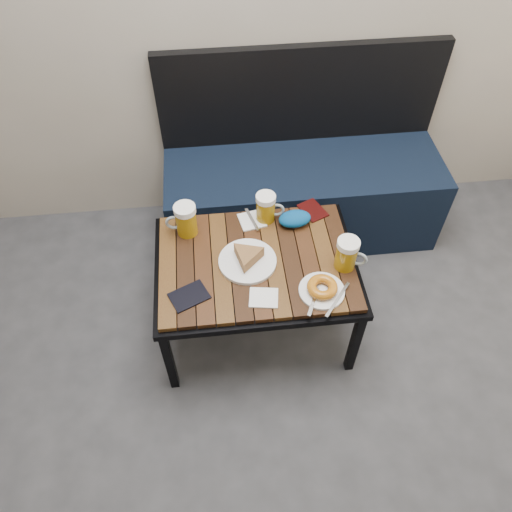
{
  "coord_description": "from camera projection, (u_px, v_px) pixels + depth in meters",
  "views": [
    {
      "loc": [
        -0.16,
        -0.17,
        2.06
      ],
      "look_at": [
        -0.01,
        1.14,
        0.5
      ],
      "focal_mm": 35.0,
      "sensor_mm": 36.0,
      "label": 1
    }
  ],
  "objects": [
    {
      "name": "passport_burgundy",
      "position": [
        313.0,
        210.0,
        2.24
      ],
      "size": [
        0.14,
        0.15,
        0.01
      ],
      "primitive_type": "cube",
      "rotation": [
        0.0,
        0.0,
        0.43
      ],
      "color": "black",
      "rests_on": "cafe_table"
    },
    {
      "name": "plate_bagel",
      "position": [
        322.0,
        289.0,
        1.94
      ],
      "size": [
        0.21,
        0.22,
        0.05
      ],
      "color": "white",
      "rests_on": "cafe_table"
    },
    {
      "name": "plate_pie",
      "position": [
        247.0,
        258.0,
        2.03
      ],
      "size": [
        0.24,
        0.24,
        0.07
      ],
      "color": "white",
      "rests_on": "cafe_table"
    },
    {
      "name": "bench",
      "position": [
        302.0,
        188.0,
        2.63
      ],
      "size": [
        1.4,
        0.5,
        0.95
      ],
      "color": "black",
      "rests_on": "ground"
    },
    {
      "name": "beer_mug_right",
      "position": [
        347.0,
        254.0,
        1.98
      ],
      "size": [
        0.14,
        0.11,
        0.14
      ],
      "rotation": [
        0.0,
        0.0,
        -0.43
      ],
      "color": "#9D730C",
      "rests_on": "cafe_table"
    },
    {
      "name": "room_shell",
      "position": [
        318.0,
        18.0,
        0.67
      ],
      "size": [
        4.0,
        4.0,
        4.0
      ],
      "color": "gray",
      "rests_on": "ground"
    },
    {
      "name": "beer_mug_left",
      "position": [
        185.0,
        220.0,
        2.1
      ],
      "size": [
        0.14,
        0.09,
        0.15
      ],
      "rotation": [
        0.0,
        0.0,
        3.11
      ],
      "color": "#9D730C",
      "rests_on": "cafe_table"
    },
    {
      "name": "beer_mug_centre",
      "position": [
        266.0,
        208.0,
        2.16
      ],
      "size": [
        0.13,
        0.09,
        0.14
      ],
      "rotation": [
        0.0,
        0.0,
        -0.12
      ],
      "color": "#9D730C",
      "rests_on": "cafe_table"
    },
    {
      "name": "cafe_table",
      "position": [
        256.0,
        267.0,
        2.09
      ],
      "size": [
        0.84,
        0.62,
        0.47
      ],
      "color": "black",
      "rests_on": "ground"
    },
    {
      "name": "passport_navy",
      "position": [
        189.0,
        296.0,
        1.94
      ],
      "size": [
        0.17,
        0.15,
        0.01
      ],
      "primitive_type": "cube",
      "rotation": [
        0.0,
        0.0,
        -1.15
      ],
      "color": "black",
      "rests_on": "cafe_table"
    },
    {
      "name": "napkin_right",
      "position": [
        264.0,
        298.0,
        1.93
      ],
      "size": [
        0.12,
        0.11,
        0.01
      ],
      "rotation": [
        0.0,
        0.0,
        -0.16
      ],
      "color": "white",
      "rests_on": "cafe_table"
    },
    {
      "name": "knit_pouch",
      "position": [
        295.0,
        219.0,
        2.17
      ],
      "size": [
        0.15,
        0.11,
        0.06
      ],
      "primitive_type": "ellipsoid",
      "rotation": [
        0.0,
        0.0,
        0.09
      ],
      "color": "navy",
      "rests_on": "cafe_table"
    },
    {
      "name": "napkin_left",
      "position": [
        252.0,
        220.0,
        2.2
      ],
      "size": [
        0.13,
        0.14,
        0.01
      ],
      "rotation": [
        0.0,
        0.0,
        0.19
      ],
      "color": "white",
      "rests_on": "cafe_table"
    }
  ]
}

